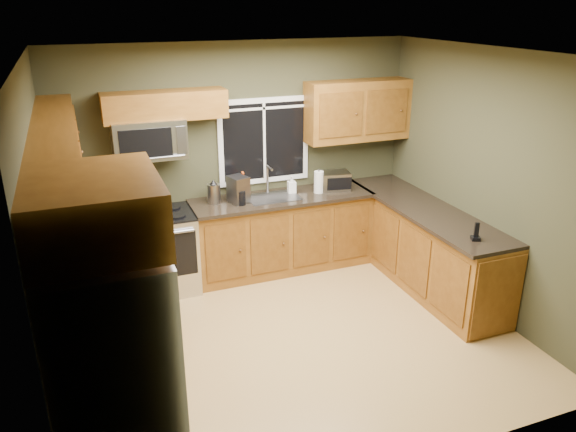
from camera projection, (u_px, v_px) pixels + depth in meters
floor at (296, 337)px, 5.55m from camera, size 4.20×4.20×0.00m
ceiling at (298, 54)px, 4.57m from camera, size 4.20×4.20×0.00m
back_wall at (240, 160)px, 6.62m from camera, size 4.20×0.00×4.20m
front_wall at (405, 303)px, 3.49m from camera, size 4.20×0.00×4.20m
left_wall at (46, 243)px, 4.35m from camera, size 0.00×3.60×3.60m
right_wall at (486, 183)px, 5.77m from camera, size 0.00×3.60×3.60m
window at (264, 141)px, 6.64m from camera, size 1.12×0.03×1.02m
base_cabinets_left at (97, 308)px, 5.19m from camera, size 0.60×2.65×0.90m
countertop_left at (93, 262)px, 5.03m from camera, size 0.65×2.65×0.04m
base_cabinets_back at (282, 234)px, 6.83m from camera, size 2.17×0.60×0.90m
countertop_back at (282, 198)px, 6.64m from camera, size 2.17×0.65×0.04m
base_cabinets_peninsula at (423, 247)px, 6.46m from camera, size 0.60×2.52×0.90m
countertop_peninsula at (425, 209)px, 6.29m from camera, size 0.65×2.50×0.04m
upper_cabinets_left at (59, 162)px, 4.64m from camera, size 0.33×2.65×0.72m
upper_cabinets_back_left at (165, 105)px, 5.94m from camera, size 1.30×0.33×0.30m
upper_cabinets_back_right at (357, 111)px, 6.79m from camera, size 1.30×0.33×0.72m
upper_cabinet_over_fridge at (94, 210)px, 3.10m from camera, size 0.72×0.90×0.38m
refrigerator at (117, 379)px, 3.51m from camera, size 0.74×0.90×1.80m
range at (161, 252)px, 6.30m from camera, size 0.76×0.69×0.94m
microwave at (149, 139)px, 5.97m from camera, size 0.76×0.41×0.42m
sink at (273, 196)px, 6.60m from camera, size 0.60×0.42×0.36m
toaster_oven at (335, 181)px, 6.84m from camera, size 0.39×0.33×0.22m
coffee_maker at (239, 191)px, 6.38m from camera, size 0.24×0.29×0.31m
kettle at (214, 192)px, 6.38m from camera, size 0.18×0.18×0.28m
paper_towel_roll at (319, 182)px, 6.72m from camera, size 0.13×0.13×0.29m
soap_bottle_a at (243, 185)px, 6.51m from camera, size 0.14×0.14×0.32m
soap_bottle_b at (292, 184)px, 6.73m from camera, size 0.10×0.11×0.21m
soap_bottle_c at (240, 189)px, 6.64m from camera, size 0.14×0.14×0.17m
cordless_phone at (476, 235)px, 5.41m from camera, size 0.11×0.11×0.18m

